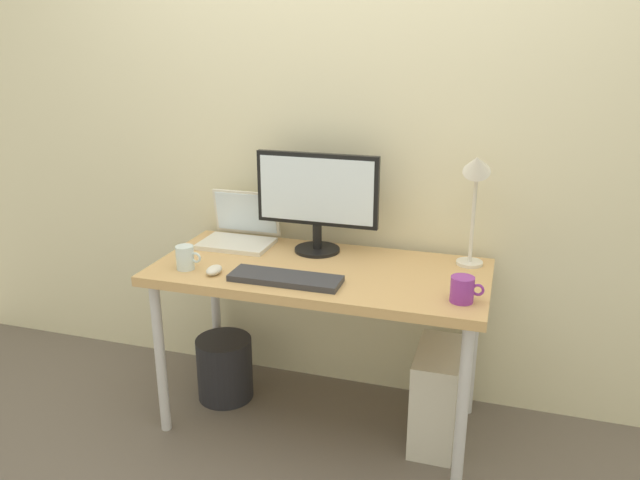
{
  "coord_description": "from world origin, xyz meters",
  "views": [
    {
      "loc": [
        0.71,
        -2.28,
        1.65
      ],
      "look_at": [
        0.0,
        0.0,
        0.85
      ],
      "focal_mm": 34.79,
      "sensor_mm": 36.0,
      "label": 1
    }
  ],
  "objects_px": {
    "monitor": "(317,196)",
    "desk_lamp": "(476,183)",
    "glass_cup": "(185,258)",
    "computer_tower": "(436,396)",
    "wastebasket": "(225,368)",
    "coffee_mug": "(463,289)",
    "keyboard": "(285,278)",
    "mouse": "(214,270)",
    "laptop": "(241,230)",
    "desk": "(320,283)"
  },
  "relations": [
    {
      "from": "monitor",
      "to": "desk_lamp",
      "type": "bearing_deg",
      "value": 0.08
    },
    {
      "from": "laptop",
      "to": "desk_lamp",
      "type": "height_order",
      "value": "desk_lamp"
    },
    {
      "from": "glass_cup",
      "to": "computer_tower",
      "type": "xyz_separation_m",
      "value": [
        1.03,
        0.19,
        -0.57
      ]
    },
    {
      "from": "wastebasket",
      "to": "coffee_mug",
      "type": "bearing_deg",
      "value": -11.95
    },
    {
      "from": "monitor",
      "to": "coffee_mug",
      "type": "distance_m",
      "value": 0.78
    },
    {
      "from": "coffee_mug",
      "to": "wastebasket",
      "type": "distance_m",
      "value": 1.27
    },
    {
      "from": "monitor",
      "to": "desk_lamp",
      "type": "height_order",
      "value": "desk_lamp"
    },
    {
      "from": "desk",
      "to": "wastebasket",
      "type": "height_order",
      "value": "desk"
    },
    {
      "from": "keyboard",
      "to": "coffee_mug",
      "type": "distance_m",
      "value": 0.67
    },
    {
      "from": "laptop",
      "to": "desk_lamp",
      "type": "distance_m",
      "value": 1.07
    },
    {
      "from": "monitor",
      "to": "computer_tower",
      "type": "xyz_separation_m",
      "value": [
        0.58,
        -0.17,
        -0.77
      ]
    },
    {
      "from": "computer_tower",
      "to": "coffee_mug",
      "type": "bearing_deg",
      "value": -66.56
    },
    {
      "from": "mouse",
      "to": "glass_cup",
      "type": "distance_m",
      "value": 0.14
    },
    {
      "from": "glass_cup",
      "to": "computer_tower",
      "type": "height_order",
      "value": "glass_cup"
    },
    {
      "from": "desk",
      "to": "glass_cup",
      "type": "relative_size",
      "value": 12.62
    },
    {
      "from": "monitor",
      "to": "coffee_mug",
      "type": "bearing_deg",
      "value": -28.83
    },
    {
      "from": "mouse",
      "to": "coffee_mug",
      "type": "distance_m",
      "value": 0.97
    },
    {
      "from": "laptop",
      "to": "glass_cup",
      "type": "xyz_separation_m",
      "value": [
        -0.07,
        -0.38,
        -0.01
      ]
    },
    {
      "from": "laptop",
      "to": "glass_cup",
      "type": "height_order",
      "value": "laptop"
    },
    {
      "from": "desk",
      "to": "desk_lamp",
      "type": "xyz_separation_m",
      "value": [
        0.59,
        0.19,
        0.42
      ]
    },
    {
      "from": "desk_lamp",
      "to": "glass_cup",
      "type": "relative_size",
      "value": 4.56
    },
    {
      "from": "desk_lamp",
      "to": "mouse",
      "type": "relative_size",
      "value": 5.51
    },
    {
      "from": "coffee_mug",
      "to": "monitor",
      "type": "bearing_deg",
      "value": 151.17
    },
    {
      "from": "coffee_mug",
      "to": "desk",
      "type": "bearing_deg",
      "value": 163.48
    },
    {
      "from": "keyboard",
      "to": "computer_tower",
      "type": "xyz_separation_m",
      "value": [
        0.59,
        0.2,
        -0.53
      ]
    },
    {
      "from": "monitor",
      "to": "laptop",
      "type": "distance_m",
      "value": 0.42
    },
    {
      "from": "monitor",
      "to": "laptop",
      "type": "xyz_separation_m",
      "value": [
        -0.37,
        0.01,
        -0.19
      ]
    },
    {
      "from": "monitor",
      "to": "wastebasket",
      "type": "distance_m",
      "value": 0.94
    },
    {
      "from": "laptop",
      "to": "wastebasket",
      "type": "xyz_separation_m",
      "value": [
        -0.04,
        -0.15,
        -0.64
      ]
    },
    {
      "from": "monitor",
      "to": "computer_tower",
      "type": "relative_size",
      "value": 1.29
    },
    {
      "from": "desk_lamp",
      "to": "glass_cup",
      "type": "height_order",
      "value": "desk_lamp"
    },
    {
      "from": "monitor",
      "to": "glass_cup",
      "type": "xyz_separation_m",
      "value": [
        -0.45,
        -0.37,
        -0.2
      ]
    },
    {
      "from": "desk",
      "to": "glass_cup",
      "type": "bearing_deg",
      "value": -161.22
    },
    {
      "from": "desk_lamp",
      "to": "coffee_mug",
      "type": "height_order",
      "value": "desk_lamp"
    },
    {
      "from": "monitor",
      "to": "wastebasket",
      "type": "xyz_separation_m",
      "value": [
        -0.42,
        -0.14,
        -0.83
      ]
    },
    {
      "from": "keyboard",
      "to": "monitor",
      "type": "bearing_deg",
      "value": 88.12
    },
    {
      "from": "laptop",
      "to": "coffee_mug",
      "type": "distance_m",
      "value": 1.1
    },
    {
      "from": "glass_cup",
      "to": "computer_tower",
      "type": "relative_size",
      "value": 0.26
    },
    {
      "from": "laptop",
      "to": "mouse",
      "type": "distance_m",
      "value": 0.4
    },
    {
      "from": "wastebasket",
      "to": "glass_cup",
      "type": "bearing_deg",
      "value": -98.01
    },
    {
      "from": "desk",
      "to": "mouse",
      "type": "xyz_separation_m",
      "value": [
        -0.38,
        -0.19,
        0.09
      ]
    },
    {
      "from": "monitor",
      "to": "glass_cup",
      "type": "relative_size",
      "value": 4.97
    },
    {
      "from": "monitor",
      "to": "keyboard",
      "type": "relative_size",
      "value": 1.23
    },
    {
      "from": "coffee_mug",
      "to": "wastebasket",
      "type": "relative_size",
      "value": 0.4
    },
    {
      "from": "desk",
      "to": "monitor",
      "type": "height_order",
      "value": "monitor"
    },
    {
      "from": "keyboard",
      "to": "mouse",
      "type": "distance_m",
      "value": 0.3
    },
    {
      "from": "monitor",
      "to": "laptop",
      "type": "bearing_deg",
      "value": 177.76
    },
    {
      "from": "mouse",
      "to": "computer_tower",
      "type": "bearing_deg",
      "value": 13.28
    },
    {
      "from": "mouse",
      "to": "computer_tower",
      "type": "xyz_separation_m",
      "value": [
        0.89,
        0.21,
        -0.54
      ]
    },
    {
      "from": "coffee_mug",
      "to": "laptop",
      "type": "bearing_deg",
      "value": 159.9
    }
  ]
}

